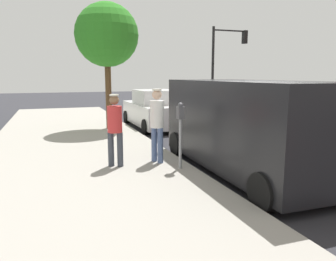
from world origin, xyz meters
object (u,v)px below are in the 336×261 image
(pedestrian_in_red, at_px, (115,126))
(pedestrian_in_white, at_px, (157,120))
(parked_sedan_behind, at_px, (155,110))
(street_tree, at_px, (107,35))
(traffic_light_corner, at_px, (225,55))
(parked_van, at_px, (246,124))
(parking_meter_near, at_px, (180,124))

(pedestrian_in_red, height_order, pedestrian_in_white, pedestrian_in_white)
(parked_sedan_behind, distance_m, street_tree, 3.72)
(pedestrian_in_white, distance_m, traffic_light_corner, 13.71)
(parked_sedan_behind, bearing_deg, parked_van, 89.76)
(pedestrian_in_red, xyz_separation_m, traffic_light_corner, (-9.00, -10.94, 2.40))
(parked_sedan_behind, bearing_deg, traffic_light_corner, -142.10)
(traffic_light_corner, bearing_deg, street_tree, 32.68)
(parking_meter_near, distance_m, street_tree, 6.90)
(pedestrian_in_red, height_order, traffic_light_corner, traffic_light_corner)
(pedestrian_in_red, bearing_deg, pedestrian_in_white, -178.28)
(parked_van, height_order, street_tree, street_tree)
(parked_van, bearing_deg, parking_meter_near, -13.50)
(pedestrian_in_white, height_order, traffic_light_corner, traffic_light_corner)
(pedestrian_in_white, height_order, parked_van, parked_van)
(parking_meter_near, relative_size, parked_sedan_behind, 0.35)
(parking_meter_near, relative_size, pedestrian_in_red, 0.90)
(parking_meter_near, xyz_separation_m, traffic_light_corner, (-7.64, -11.62, 2.34))
(parking_meter_near, height_order, pedestrian_in_red, pedestrian_in_red)
(pedestrian_in_red, bearing_deg, street_tree, -98.20)
(pedestrian_in_red, bearing_deg, parked_van, 160.21)
(pedestrian_in_red, xyz_separation_m, street_tree, (-0.82, -5.69, 2.68))
(pedestrian_in_red, distance_m, pedestrian_in_white, 1.04)
(parking_meter_near, bearing_deg, street_tree, -85.08)
(traffic_light_corner, bearing_deg, parked_sedan_behind, 37.90)
(pedestrian_in_white, xyz_separation_m, parked_van, (-1.83, 1.06, -0.04))
(street_tree, bearing_deg, parked_van, 106.94)
(pedestrian_in_red, bearing_deg, parking_meter_near, 153.83)
(parking_meter_near, relative_size, parked_van, 0.29)
(pedestrian_in_white, relative_size, street_tree, 0.37)
(street_tree, bearing_deg, pedestrian_in_white, 92.20)
(street_tree, bearing_deg, parking_meter_near, 94.92)
(parked_van, bearing_deg, street_tree, -73.06)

